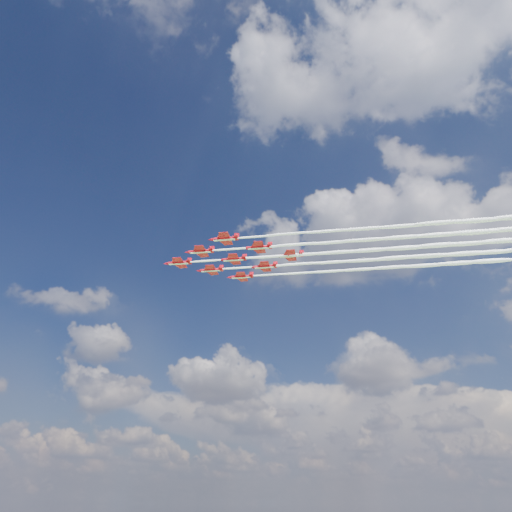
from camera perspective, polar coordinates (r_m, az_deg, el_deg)
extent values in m
cylinder|color=red|center=(169.92, -8.84, -0.78)|extent=(7.11, 3.09, 0.98)
cone|color=red|center=(171.25, -10.27, -0.87)|extent=(2.00, 1.48, 0.98)
cone|color=red|center=(168.77, -7.47, -0.69)|extent=(1.55, 1.26, 0.89)
ellipsoid|color=black|center=(170.61, -9.40, -0.69)|extent=(2.02, 1.34, 0.64)
cube|color=red|center=(169.78, -8.69, -0.78)|extent=(5.20, 8.70, 0.13)
cube|color=red|center=(168.94, -7.68, -0.70)|extent=(2.16, 3.44, 0.11)
cube|color=red|center=(169.24, -7.60, -0.45)|extent=(1.40, 0.55, 1.61)
cube|color=white|center=(169.73, -8.85, -0.91)|extent=(6.63, 2.79, 0.11)
cylinder|color=red|center=(161.23, -6.37, 0.53)|extent=(7.11, 3.09, 0.98)
cone|color=red|center=(162.37, -7.89, 0.43)|extent=(2.00, 1.48, 0.98)
cone|color=red|center=(160.26, -4.91, 0.64)|extent=(1.55, 1.26, 0.89)
ellipsoid|color=black|center=(161.85, -6.97, 0.62)|extent=(2.02, 1.34, 0.64)
cube|color=red|center=(161.10, -6.21, 0.53)|extent=(5.20, 8.70, 0.13)
cube|color=red|center=(160.40, -5.13, 0.62)|extent=(2.16, 3.44, 0.11)
cube|color=red|center=(160.73, -5.06, 0.88)|extent=(1.40, 0.55, 1.61)
cube|color=white|center=(161.03, -6.37, 0.39)|extent=(6.63, 2.79, 0.11)
cylinder|color=red|center=(173.80, -5.19, -1.60)|extent=(7.11, 3.09, 0.98)
cone|color=red|center=(174.86, -6.61, -1.69)|extent=(2.00, 1.48, 0.98)
cone|color=red|center=(172.90, -3.83, -1.52)|extent=(1.55, 1.26, 0.89)
ellipsoid|color=black|center=(174.37, -5.75, -1.52)|extent=(2.02, 1.34, 0.64)
cube|color=red|center=(173.68, -5.04, -1.61)|extent=(5.20, 8.70, 0.13)
cube|color=red|center=(173.03, -4.04, -1.53)|extent=(2.16, 3.44, 0.11)
cube|color=red|center=(173.33, -3.97, -1.28)|extent=(1.40, 0.55, 1.61)
cube|color=white|center=(173.61, -5.19, -1.73)|extent=(6.63, 2.79, 0.11)
cylinder|color=red|center=(152.96, -3.62, 1.99)|extent=(7.11, 3.09, 0.98)
cone|color=red|center=(153.90, -5.25, 1.87)|extent=(2.00, 1.48, 0.98)
cone|color=red|center=(152.20, -2.07, 2.11)|extent=(1.55, 1.26, 0.89)
ellipsoid|color=black|center=(153.51, -4.27, 2.07)|extent=(2.02, 1.34, 0.64)
cube|color=red|center=(152.86, -3.46, 1.99)|extent=(5.20, 8.70, 0.13)
cube|color=red|center=(152.31, -2.30, 2.09)|extent=(2.16, 3.44, 0.11)
cube|color=red|center=(152.67, -2.23, 2.36)|extent=(1.40, 0.55, 1.61)
cube|color=white|center=(152.75, -3.63, 1.84)|extent=(6.63, 2.79, 0.11)
cylinder|color=red|center=(165.53, -2.59, -0.36)|extent=(7.11, 3.09, 0.98)
cone|color=red|center=(166.39, -4.10, -0.46)|extent=(2.00, 1.48, 0.98)
cone|color=red|center=(164.82, -1.16, -0.27)|extent=(1.55, 1.26, 0.89)
ellipsoid|color=black|center=(166.03, -3.19, -0.28)|extent=(2.02, 1.34, 0.64)
cube|color=red|center=(165.43, -2.44, -0.37)|extent=(5.20, 8.70, 0.13)
cube|color=red|center=(164.92, -1.37, -0.28)|extent=(2.16, 3.44, 0.11)
cube|color=red|center=(165.25, -1.31, -0.03)|extent=(1.40, 0.55, 1.61)
cube|color=white|center=(165.33, -2.59, -0.50)|extent=(6.63, 2.79, 0.11)
cylinder|color=red|center=(178.37, -1.71, -2.38)|extent=(7.11, 3.09, 0.98)
cone|color=red|center=(179.17, -3.11, -2.46)|extent=(2.00, 1.48, 0.98)
cone|color=red|center=(177.72, -0.37, -2.30)|extent=(1.55, 1.26, 0.89)
ellipsoid|color=black|center=(178.84, -2.27, -2.30)|extent=(2.02, 1.34, 0.64)
cube|color=red|center=(178.28, -1.57, -2.38)|extent=(5.20, 8.70, 0.13)
cube|color=red|center=(177.81, -0.57, -2.31)|extent=(2.16, 3.44, 0.11)
cube|color=red|center=(178.12, -0.51, -2.07)|extent=(1.40, 0.55, 1.61)
cube|color=white|center=(178.19, -1.71, -2.51)|extent=(6.63, 2.79, 0.11)
cylinder|color=red|center=(157.72, 0.27, 1.00)|extent=(7.11, 3.09, 0.98)
cone|color=red|center=(158.36, -1.33, 0.89)|extent=(2.00, 1.48, 0.98)
cone|color=red|center=(157.23, 1.78, 1.11)|extent=(1.55, 1.26, 0.89)
ellipsoid|color=black|center=(158.14, -0.37, 1.09)|extent=(2.02, 1.34, 0.64)
cube|color=red|center=(157.64, 0.43, 1.00)|extent=(5.20, 8.70, 0.13)
cube|color=red|center=(157.30, 1.56, 1.09)|extent=(2.16, 3.44, 0.11)
cube|color=red|center=(157.65, 1.62, 1.36)|extent=(1.40, 0.55, 1.61)
cube|color=white|center=(157.51, 0.27, 0.86)|extent=(6.63, 2.79, 0.11)
cylinder|color=red|center=(170.54, 0.98, -1.21)|extent=(7.11, 3.09, 0.98)
cone|color=red|center=(171.13, -0.50, -1.30)|extent=(2.00, 1.48, 0.98)
cone|color=red|center=(170.09, 2.38, -1.12)|extent=(1.55, 1.26, 0.89)
ellipsoid|color=black|center=(170.94, 0.39, -1.12)|extent=(2.02, 1.34, 0.64)
cube|color=red|center=(170.47, 1.13, -1.21)|extent=(5.20, 8.70, 0.13)
cube|color=red|center=(170.15, 2.17, -1.13)|extent=(2.16, 3.44, 0.11)
cube|color=red|center=(170.48, 2.23, -0.88)|extent=(1.40, 0.55, 1.61)
cube|color=white|center=(170.35, 0.98, -1.34)|extent=(6.63, 2.79, 0.11)
cylinder|color=red|center=(163.20, 3.91, 0.08)|extent=(7.11, 3.09, 0.98)
cone|color=red|center=(163.56, 2.36, -0.03)|extent=(2.00, 1.48, 0.98)
cone|color=red|center=(162.97, 5.38, 0.18)|extent=(1.55, 1.26, 0.89)
ellipsoid|color=black|center=(163.51, 3.29, 0.16)|extent=(2.02, 1.34, 0.64)
cube|color=red|center=(163.15, 4.07, 0.07)|extent=(5.20, 8.70, 0.13)
cube|color=red|center=(163.00, 5.16, 0.16)|extent=(2.16, 3.44, 0.11)
cube|color=red|center=(163.35, 5.22, 0.42)|extent=(1.40, 0.55, 1.61)
cube|color=white|center=(163.00, 3.92, -0.06)|extent=(6.63, 2.79, 0.11)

